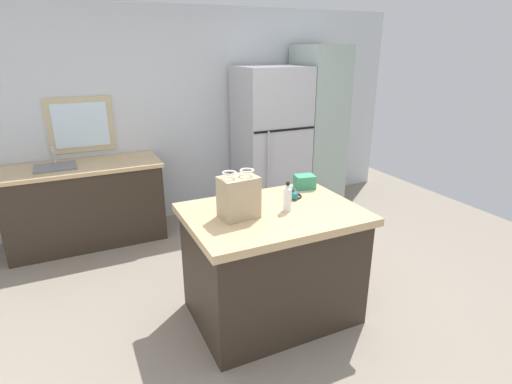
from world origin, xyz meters
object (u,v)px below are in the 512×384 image
Objects in this scene: tall_cabinet at (317,128)px; bottle at (287,198)px; shopping_bag at (239,197)px; kitchen_island at (272,264)px; refrigerator at (270,142)px; ear_defenders at (293,194)px; small_box at (305,182)px.

tall_cabinet is 9.25× the size of bottle.
tall_cabinet reaches higher than shopping_bag.
kitchen_island is 0.62× the size of tall_cabinet.
refrigerator is at bearing 65.90° from bottle.
tall_cabinet is 2.79m from shopping_bag.
ear_defenders is at bearing 19.02° from shopping_bag.
refrigerator is at bearing -179.98° from tall_cabinet.
shopping_bag is 1.54× the size of bottle.
kitchen_island is at bearing -0.21° from shopping_bag.
small_box is at bearing 34.97° from kitchen_island.
refrigerator reaches higher than small_box.
tall_cabinet is (1.69, 1.98, 0.58)m from kitchen_island.
small_box reaches higher than ear_defenders.
kitchen_island is 0.70× the size of refrigerator.
refrigerator is 0.88× the size of tall_cabinet.
ear_defenders is at bearing -111.96° from refrigerator.
small_box is (-1.21, -1.64, -0.08)m from tall_cabinet.
bottle is (0.10, -0.04, 0.55)m from kitchen_island.
shopping_bag is (-1.27, -1.97, 0.14)m from refrigerator.
small_box reaches higher than kitchen_island.
kitchen_island is 0.66m from shopping_bag.
tall_cabinet is at bearing 51.63° from ear_defenders.
shopping_bag reaches higher than bottle.
bottle is at bearing -114.10° from refrigerator.
tall_cabinet is 2.57m from bottle.
ear_defenders is at bearing 34.70° from kitchen_island.
bottle is at bearing -135.70° from small_box.
refrigerator is at bearing 72.51° from small_box.
bottle is (-0.38, -0.38, 0.04)m from small_box.
refrigerator is 9.52× the size of ear_defenders.
kitchen_island is 6.69× the size of ear_defenders.
kitchen_island is 0.56m from bottle.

